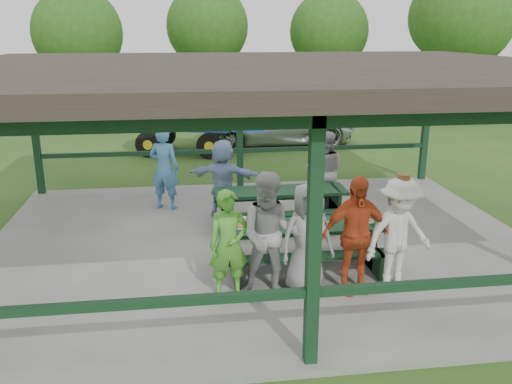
{
  "coord_description": "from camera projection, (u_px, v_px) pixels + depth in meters",
  "views": [
    {
      "loc": [
        -1.4,
        -9.25,
        3.88
      ],
      "look_at": [
        -0.16,
        -0.3,
        1.16
      ],
      "focal_mm": 38.0,
      "sensor_mm": 36.0,
      "label": 1
    }
  ],
  "objects": [
    {
      "name": "contestant_green",
      "position": [
        229.0,
        245.0,
        7.78
      ],
      "size": [
        0.62,
        0.44,
        1.62
      ],
      "primitive_type": "imported",
      "rotation": [
        0.0,
        0.0,
        0.08
      ],
      "color": "#4B9E2C",
      "rests_on": "concrete_slab"
    },
    {
      "name": "contestant_white_fedora",
      "position": [
        399.0,
        234.0,
        8.02
      ],
      "size": [
        1.24,
        0.9,
        1.79
      ],
      "rotation": [
        0.0,
        0.0,
        0.25
      ],
      "color": "silver",
      "rests_on": "concrete_slab"
    },
    {
      "name": "farm_trailer",
      "position": [
        185.0,
        130.0,
        17.55
      ],
      "size": [
        4.22,
        2.47,
        1.47
      ],
      "rotation": [
        0.0,
        0.0,
        -0.26
      ],
      "color": "navy",
      "rests_on": "ground"
    },
    {
      "name": "picnic_table_near",
      "position": [
        302.0,
        240.0,
        8.83
      ],
      "size": [
        2.62,
        1.39,
        0.75
      ],
      "color": "black",
      "rests_on": "concrete_slab"
    },
    {
      "name": "tree_mid",
      "position": [
        329.0,
        31.0,
        24.62
      ],
      "size": [
        3.57,
        3.57,
        5.57
      ],
      "color": "#341F15",
      "rests_on": "ground"
    },
    {
      "name": "tree_far_left",
      "position": [
        78.0,
        33.0,
        21.43
      ],
      "size": [
        3.52,
        3.52,
        5.51
      ],
      "color": "#341F15",
      "rests_on": "ground"
    },
    {
      "name": "spectator_blue",
      "position": [
        164.0,
        168.0,
        11.67
      ],
      "size": [
        0.78,
        0.65,
        1.81
      ],
      "primitive_type": "imported",
      "rotation": [
        0.0,
        0.0,
        2.76
      ],
      "color": "teal",
      "rests_on": "concrete_slab"
    },
    {
      "name": "contestant_grey_mid",
      "position": [
        307.0,
        238.0,
        7.96
      ],
      "size": [
        0.9,
        0.67,
        1.67
      ],
      "primitive_type": "imported",
      "rotation": [
        0.0,
        0.0,
        0.19
      ],
      "color": "gray",
      "rests_on": "concrete_slab"
    },
    {
      "name": "concrete_slab",
      "position": [
        263.0,
        244.0,
        10.06
      ],
      "size": [
        10.0,
        8.0,
        0.1
      ],
      "primitive_type": "cube",
      "color": "slate",
      "rests_on": "ground"
    },
    {
      "name": "pavilion_structure",
      "position": [
        263.0,
        73.0,
        9.16
      ],
      "size": [
        10.6,
        8.6,
        3.24
      ],
      "color": "black",
      "rests_on": "concrete_slab"
    },
    {
      "name": "spectator_grey",
      "position": [
        324.0,
        171.0,
        11.58
      ],
      "size": [
        0.96,
        0.82,
        1.73
      ],
      "primitive_type": "imported",
      "rotation": [
        0.0,
        0.0,
        2.93
      ],
      "color": "gray",
      "rests_on": "concrete_slab"
    },
    {
      "name": "tree_right",
      "position": [
        463.0,
        19.0,
        21.74
      ],
      "size": [
        4.04,
        4.04,
        6.31
      ],
      "color": "#341F15",
      "rests_on": "ground"
    },
    {
      "name": "spectator_lblue",
      "position": [
        223.0,
        178.0,
        11.24
      ],
      "size": [
        1.59,
        0.95,
        1.63
      ],
      "primitive_type": "imported",
      "rotation": [
        0.0,
        0.0,
        2.81
      ],
      "color": "#7C95C1",
      "rests_on": "concrete_slab"
    },
    {
      "name": "ground",
      "position": [
        263.0,
        247.0,
        10.07
      ],
      "size": [
        90.0,
        90.0,
        0.0
      ],
      "primitive_type": "plane",
      "color": "#284D18",
      "rests_on": "ground"
    },
    {
      "name": "tree_left",
      "position": [
        208.0,
        27.0,
        24.9
      ],
      "size": [
        3.77,
        3.77,
        5.89
      ],
      "color": "#341F15",
      "rests_on": "ground"
    },
    {
      "name": "pickup_truck",
      "position": [
        280.0,
        123.0,
        18.93
      ],
      "size": [
        5.26,
        2.47,
        1.46
      ],
      "primitive_type": "imported",
      "rotation": [
        0.0,
        0.0,
        1.58
      ],
      "color": "silver",
      "rests_on": "ground"
    },
    {
      "name": "contestant_red",
      "position": [
        355.0,
        235.0,
        7.92
      ],
      "size": [
        1.08,
        0.53,
        1.79
      ],
      "primitive_type": "imported",
      "rotation": [
        0.0,
        0.0,
        0.09
      ],
      "color": "#BA421D",
      "rests_on": "concrete_slab"
    },
    {
      "name": "contestant_grey_left",
      "position": [
        271.0,
        236.0,
        7.75
      ],
      "size": [
        1.0,
        0.83,
        1.88
      ],
      "primitive_type": "imported",
      "rotation": [
        0.0,
        0.0,
        -0.14
      ],
      "color": "#949396",
      "rests_on": "concrete_slab"
    },
    {
      "name": "tree_far_right",
      "position": [
        452.0,
        17.0,
        26.2
      ],
      "size": [
        4.19,
        4.19,
        6.54
      ],
      "color": "#341F15",
      "rests_on": "ground"
    },
    {
      "name": "picnic_table_far",
      "position": [
        281.0,
        203.0,
        10.73
      ],
      "size": [
        2.59,
        1.39,
        0.75
      ],
      "color": "black",
      "rests_on": "concrete_slab"
    },
    {
      "name": "table_setting",
      "position": [
        297.0,
        223.0,
        8.74
      ],
      "size": [
        2.3,
        0.45,
        0.1
      ],
      "color": "white",
      "rests_on": "picnic_table_near"
    }
  ]
}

